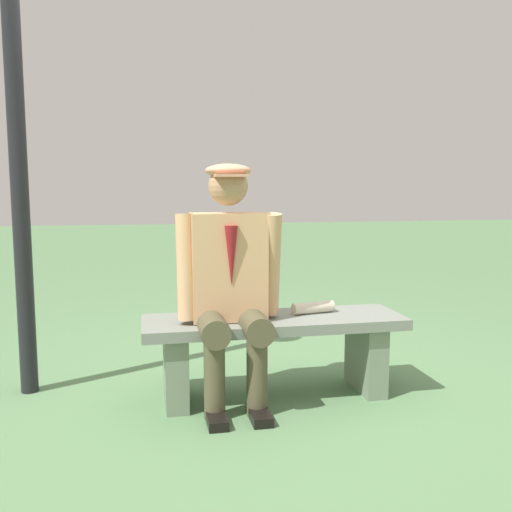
{
  "coord_description": "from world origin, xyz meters",
  "views": [
    {
      "loc": [
        0.71,
        3.0,
        1.19
      ],
      "look_at": [
        0.1,
        0.0,
        0.81
      ],
      "focal_mm": 39.27,
      "sensor_mm": 36.0,
      "label": 1
    }
  ],
  "objects_px": {
    "seated_man": "(230,277)",
    "rolled_magazine": "(313,308)",
    "bench": "(274,342)",
    "lamp_post": "(13,69)"
  },
  "relations": [
    {
      "from": "seated_man",
      "to": "rolled_magazine",
      "type": "distance_m",
      "value": 0.56
    },
    {
      "from": "bench",
      "to": "lamp_post",
      "type": "height_order",
      "value": "lamp_post"
    },
    {
      "from": "seated_man",
      "to": "rolled_magazine",
      "type": "height_order",
      "value": "seated_man"
    },
    {
      "from": "lamp_post",
      "to": "bench",
      "type": "bearing_deg",
      "value": 165.76
    },
    {
      "from": "bench",
      "to": "seated_man",
      "type": "distance_m",
      "value": 0.47
    },
    {
      "from": "bench",
      "to": "lamp_post",
      "type": "distance_m",
      "value": 2.08
    },
    {
      "from": "seated_man",
      "to": "rolled_magazine",
      "type": "bearing_deg",
      "value": -167.78
    },
    {
      "from": "bench",
      "to": "lamp_post",
      "type": "bearing_deg",
      "value": -14.24
    },
    {
      "from": "seated_man",
      "to": "lamp_post",
      "type": "relative_size",
      "value": 0.47
    },
    {
      "from": "bench",
      "to": "rolled_magazine",
      "type": "relative_size",
      "value": 5.81
    }
  ]
}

